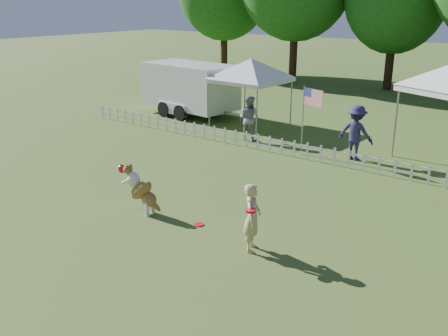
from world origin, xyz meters
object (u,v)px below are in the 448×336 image
object	(u,v)px
frisbee_on_turf	(199,225)
cargo_trailer	(190,89)
spectator_a	(249,118)
dog	(142,190)
spectator_b	(356,133)
flag_pole	(303,121)
canopy_tent_left	(251,94)
handler	(252,218)

from	to	relation	value
frisbee_on_turf	cargo_trailer	world-z (taller)	cargo_trailer
frisbee_on_turf	spectator_a	bearing A→B (deg)	115.31
dog	spectator_b	size ratio (longest dim) A/B	0.64
flag_pole	spectator_a	world-z (taller)	flag_pole
canopy_tent_left	cargo_trailer	size ratio (longest dim) A/B	0.51
flag_pole	spectator_a	size ratio (longest dim) A/B	1.39
handler	spectator_a	distance (m)	8.98
frisbee_on_turf	cargo_trailer	size ratio (longest dim) A/B	0.04
dog	canopy_tent_left	bearing A→B (deg)	105.14
frisbee_on_turf	canopy_tent_left	xyz separation A→B (m)	(-4.62, 9.08, 1.39)
cargo_trailer	spectator_a	world-z (taller)	cargo_trailer
frisbee_on_turf	canopy_tent_left	world-z (taller)	canopy_tent_left
canopy_tent_left	frisbee_on_turf	bearing A→B (deg)	-60.18
dog	cargo_trailer	bearing A→B (deg)	121.85
dog	cargo_trailer	distance (m)	11.48
dog	handler	bearing A→B (deg)	-2.62
canopy_tent_left	cargo_trailer	distance (m)	3.51
cargo_trailer	spectator_b	size ratio (longest dim) A/B	2.96
spectator_a	spectator_b	bearing A→B (deg)	176.33
canopy_tent_left	flag_pole	world-z (taller)	canopy_tent_left
handler	canopy_tent_left	distance (m)	11.32
handler	frisbee_on_turf	distance (m)	1.90
flag_pole	frisbee_on_turf	bearing A→B (deg)	-64.67
flag_pole	spectator_b	xyz separation A→B (m)	(1.71, 0.60, -0.28)
cargo_trailer	flag_pole	bearing A→B (deg)	-13.28
dog	flag_pole	size ratio (longest dim) A/B	0.50
spectator_a	handler	bearing A→B (deg)	119.18
dog	frisbee_on_turf	world-z (taller)	dog
canopy_tent_left	spectator_b	distance (m)	5.83
handler	spectator_b	world-z (taller)	spectator_b
handler	dog	distance (m)	3.38
spectator_b	frisbee_on_turf	bearing A→B (deg)	84.89
dog	frisbee_on_turf	xyz separation A→B (m)	(1.65, 0.26, -0.59)
flag_pole	spectator_a	distance (m)	2.62
handler	frisbee_on_turf	world-z (taller)	handler
frisbee_on_turf	spectator_b	world-z (taller)	spectator_b
flag_pole	handler	bearing A→B (deg)	-51.53
canopy_tent_left	handler	bearing A→B (deg)	-53.00
cargo_trailer	spectator_b	world-z (taller)	cargo_trailer
flag_pole	spectator_a	xyz separation A→B (m)	(-2.55, 0.47, -0.34)
cargo_trailer	frisbee_on_turf	bearing A→B (deg)	-42.60
handler	dog	size ratio (longest dim) A/B	1.26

